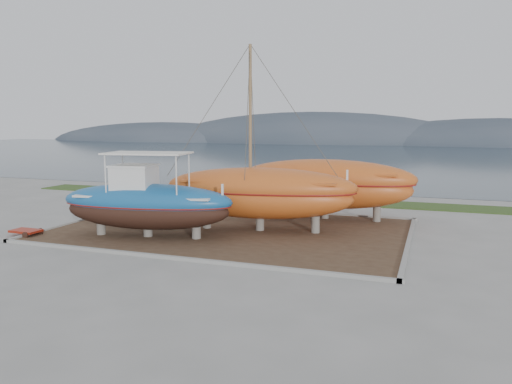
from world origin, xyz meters
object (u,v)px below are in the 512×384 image
(orange_bare_hull, at_px, (325,190))
(red_trailer, at_px, (26,233))
(orange_sailboat, at_px, (260,139))
(blue_caique, at_px, (147,195))
(white_dinghy, at_px, (133,208))

(orange_bare_hull, bearing_deg, red_trailer, -145.87)
(red_trailer, bearing_deg, orange_sailboat, 26.20)
(orange_bare_hull, relative_size, red_trailer, 4.79)
(blue_caique, xyz_separation_m, orange_bare_hull, (7.34, 7.71, -0.39))
(orange_sailboat, distance_m, orange_bare_hull, 5.99)
(orange_bare_hull, bearing_deg, orange_sailboat, -120.88)
(orange_sailboat, relative_size, red_trailer, 4.66)
(blue_caique, xyz_separation_m, red_trailer, (-6.04, -1.78, -2.01))
(white_dinghy, height_order, red_trailer, white_dinghy)
(orange_bare_hull, distance_m, red_trailer, 16.48)
(white_dinghy, bearing_deg, red_trailer, -125.25)
(blue_caique, xyz_separation_m, white_dinghy, (-3.53, 3.98, -1.54))
(orange_bare_hull, height_order, red_trailer, orange_bare_hull)
(orange_sailboat, distance_m, red_trailer, 12.84)
(white_dinghy, bearing_deg, blue_caique, -60.14)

